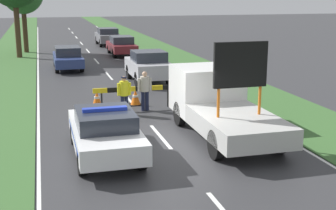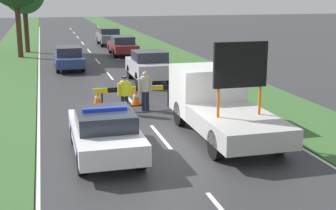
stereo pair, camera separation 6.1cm
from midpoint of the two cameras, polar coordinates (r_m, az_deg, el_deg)
ground_plane at (r=14.92m, az=0.28°, el=-5.15°), size 160.00×160.00×0.00m
lane_markings at (r=31.86m, az=-8.13°, el=4.85°), size 8.14×73.19×0.01m
grass_verge_left at (r=34.03m, az=-18.60°, el=4.85°), size 3.60×120.00×0.03m
grass_verge_right at (r=35.30m, az=1.01°, el=5.86°), size 3.60×120.00×0.03m
police_car at (r=14.09m, az=-7.59°, el=-3.23°), size 1.87×4.51×1.52m
work_truck at (r=16.27m, az=6.25°, el=0.33°), size 2.30×5.95×3.35m
road_barrier at (r=19.57m, az=-3.88°, el=1.82°), size 3.53×0.08×0.96m
police_officer at (r=18.69m, az=-5.23°, el=1.61°), size 0.56×0.36×1.56m
pedestrian_civilian at (r=19.24m, az=-2.71°, el=2.12°), size 0.59×0.37×1.64m
traffic_cone_near_police at (r=19.32m, az=5.46°, el=-0.04°), size 0.37×0.37×0.52m
traffic_cone_centre_front at (r=20.35m, az=-8.52°, el=0.79°), size 0.48×0.48×0.67m
traffic_cone_near_truck at (r=20.36m, az=-3.86°, el=0.96°), size 0.51×0.51×0.70m
queued_car_sedan_silver at (r=25.55m, az=-2.24°, el=4.81°), size 1.94×3.92×1.70m
queued_car_hatch_blue at (r=30.47m, az=-11.95°, el=5.69°), size 1.72×4.54×1.44m
queued_car_wagon_maroon at (r=36.64m, az=-5.50°, el=7.26°), size 1.80×4.46×1.47m
queued_car_suv_grey at (r=43.70m, az=-7.17°, el=8.32°), size 1.89×4.47×1.57m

